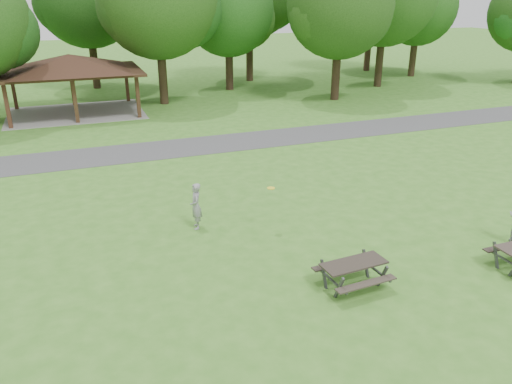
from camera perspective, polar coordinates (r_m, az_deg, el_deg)
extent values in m
plane|color=#3B7722|center=(13.37, 2.11, -11.83)|extent=(160.00, 160.00, 0.00)
cube|color=#414144|center=(25.70, -10.07, 4.87)|extent=(120.00, 3.20, 0.02)
cube|color=#392015|center=(32.27, -26.56, 8.76)|extent=(0.22, 0.22, 2.60)
cube|color=#3A2015|center=(37.56, -25.97, 10.45)|extent=(0.22, 0.22, 2.60)
cube|color=#362213|center=(32.10, -19.96, 9.70)|extent=(0.22, 0.22, 2.60)
cube|color=#3B2715|center=(37.42, -20.27, 11.25)|extent=(0.22, 0.22, 2.60)
cube|color=#342013|center=(32.36, -13.34, 10.50)|extent=(0.22, 0.22, 2.60)
cube|color=#3A2215|center=(37.64, -14.55, 11.95)|extent=(0.22, 0.22, 2.60)
cube|color=#321F14|center=(34.54, -20.43, 12.77)|extent=(8.60, 6.60, 0.16)
pyramid|color=black|center=(34.46, -20.56, 13.72)|extent=(7.01, 7.01, 1.00)
cube|color=gray|center=(35.01, -19.85, 8.48)|extent=(8.40, 6.40, 0.03)
sphere|color=#144112|center=(33.22, -27.25, 16.05)|extent=(4.29, 4.29, 4.29)
cylinder|color=black|center=(36.19, -10.62, 13.04)|extent=(0.60, 0.60, 4.02)
sphere|color=#134012|center=(36.46, -8.26, 19.91)|extent=(5.20, 5.20, 5.20)
sphere|color=#1A3F12|center=(35.35, -13.79, 19.80)|extent=(4.80, 4.80, 4.80)
cylinder|color=black|center=(41.04, -3.06, 13.98)|extent=(0.60, 0.60, 3.43)
sphere|color=#1A4C15|center=(40.66, -3.19, 20.04)|extent=(7.00, 7.00, 7.00)
sphere|color=#204C15|center=(41.48, -1.11, 19.14)|extent=(4.55, 4.55, 4.55)
sphere|color=#1C4212|center=(40.09, -5.10, 19.21)|extent=(4.20, 4.20, 4.20)
cylinder|color=black|center=(37.50, 9.12, 13.25)|extent=(0.60, 0.60, 3.78)
sphere|color=#1B4012|center=(37.09, 9.58, 20.38)|extent=(7.40, 7.40, 7.40)
sphere|color=#194012|center=(38.22, 11.56, 19.18)|extent=(4.81, 4.81, 4.81)
sphere|color=#1F4714|center=(36.22, 7.53, 19.57)|extent=(4.44, 4.44, 4.44)
cylinder|color=black|center=(43.56, 13.93, 14.37)|extent=(0.60, 0.60, 4.20)
sphere|color=#164513|center=(44.55, 16.33, 19.94)|extent=(5.33, 5.33, 5.33)
sphere|color=#1D4915|center=(42.17, 12.71, 20.47)|extent=(4.92, 4.92, 4.92)
cylinder|color=#2F2115|center=(49.92, 17.50, 14.55)|extent=(0.60, 0.60, 3.57)
sphere|color=#1C4D16|center=(49.62, 18.10, 19.50)|extent=(6.80, 6.80, 6.80)
sphere|color=#1A3F12|center=(50.82, 19.22, 18.64)|extent=(4.42, 4.42, 4.42)
sphere|color=#164012|center=(48.65, 16.84, 19.00)|extent=(4.08, 4.08, 4.08)
cylinder|color=black|center=(43.61, -17.99, 13.92)|extent=(0.60, 0.60, 4.13)
sphere|color=#1A4212|center=(43.72, -16.22, 19.77)|extent=(5.20, 5.20, 5.20)
sphere|color=#174112|center=(43.02, -20.94, 19.48)|extent=(4.80, 4.80, 4.80)
cylinder|color=#301F15|center=(45.22, -0.74, 15.47)|extent=(0.60, 0.60, 4.55)
cylinder|color=black|center=(52.38, 12.68, 15.71)|extent=(0.60, 0.60, 4.27)
sphere|color=#1B4112|center=(53.37, 14.63, 20.33)|extent=(5.20, 5.20, 5.20)
cube|color=black|center=(13.62, 11.13, -8.02)|extent=(1.82, 0.82, 0.05)
cube|color=#312A23|center=(13.37, 12.49, -10.21)|extent=(1.79, 0.37, 0.04)
cube|color=#2B231F|center=(14.18, 9.68, -7.99)|extent=(1.79, 0.37, 0.04)
cube|color=#464649|center=(13.21, 9.48, -10.77)|extent=(0.08, 0.38, 0.77)
cube|color=#3B3B3E|center=(13.73, 7.76, -9.28)|extent=(0.08, 0.38, 0.77)
cube|color=#404042|center=(13.45, 8.61, -9.91)|extent=(0.15, 1.44, 0.05)
cube|color=#404143|center=(13.93, 14.23, -9.32)|extent=(0.08, 0.38, 0.77)
cube|color=#414143|center=(14.42, 12.42, -7.98)|extent=(0.08, 0.38, 0.77)
cube|color=#454547|center=(14.16, 13.32, -8.53)|extent=(0.15, 1.44, 0.05)
cube|color=#2A221E|center=(16.64, 26.90, -5.52)|extent=(1.75, 0.27, 0.04)
cube|color=#444447|center=(16.08, 25.72, -6.51)|extent=(0.06, 0.37, 0.76)
cube|color=#424245|center=(15.86, 26.65, -6.98)|extent=(0.08, 1.42, 0.05)
cylinder|color=yellow|center=(16.06, 1.72, 0.45)|extent=(0.29, 0.29, 0.02)
imported|color=gray|center=(16.70, -6.88, -1.62)|extent=(0.46, 0.63, 1.59)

